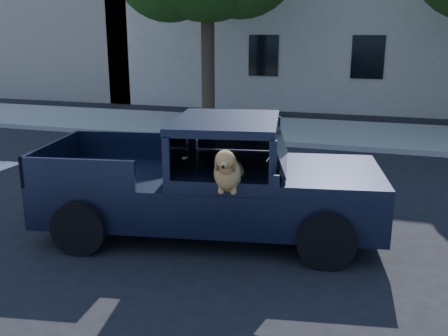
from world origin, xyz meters
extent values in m
plane|color=black|center=(0.00, 0.00, 0.00)|extent=(120.00, 120.00, 0.00)
cube|color=gray|center=(0.00, 9.20, 0.07)|extent=(60.00, 4.00, 0.15)
cylinder|color=#332619|center=(-4.00, 9.60, 2.20)|extent=(0.44, 0.44, 4.40)
cube|color=tan|center=(-15.00, 16.50, 4.00)|extent=(12.00, 6.00, 8.00)
cube|color=black|center=(-0.91, 0.74, 0.63)|extent=(5.47, 2.85, 0.66)
cube|color=black|center=(0.91, 1.05, 1.04)|extent=(1.82, 2.23, 0.16)
cube|color=black|center=(-0.67, 0.78, 1.80)|extent=(1.85, 2.16, 0.12)
cube|color=black|center=(0.13, 0.92, 1.45)|extent=(0.54, 1.74, 0.57)
cube|color=black|center=(-0.39, 0.37, 0.82)|extent=(0.64, 0.64, 0.38)
cube|color=black|center=(0.33, -0.32, 1.28)|extent=(0.11, 0.07, 0.16)
camera|label=1|loc=(1.52, -6.36, 3.14)|focal=40.00mm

